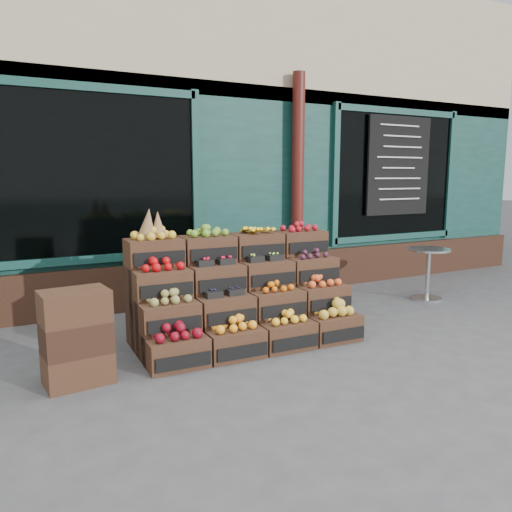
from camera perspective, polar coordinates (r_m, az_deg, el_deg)
name	(u,v)px	position (r m, az deg, el deg)	size (l,w,h in m)	color
ground	(304,344)	(5.33, 5.50, -9.98)	(60.00, 60.00, 0.00)	#464649
shop_facade	(156,140)	(9.74, -11.38, 12.84)	(12.00, 6.24, 4.80)	#113933
crate_display	(240,299)	(5.35, -1.80, -4.94)	(2.31, 1.18, 1.43)	#3F2619
spare_crates	(76,337)	(4.49, -19.84, -8.74)	(0.57, 0.42, 0.81)	#3F2619
bistro_table	(428,268)	(7.45, 19.07, -1.29)	(0.58, 0.58, 0.73)	silver
shopkeeper	(118,235)	(7.10, -15.51, 2.29)	(0.68, 0.45, 1.87)	#1A5E21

